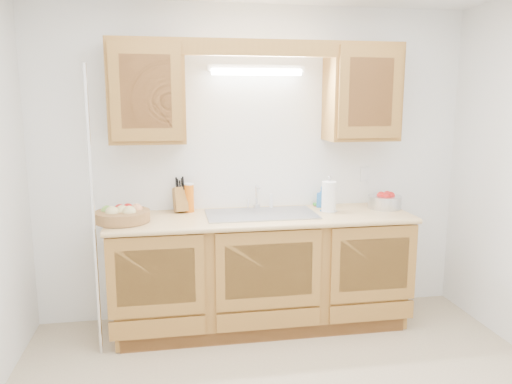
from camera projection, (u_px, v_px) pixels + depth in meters
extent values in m
cube|color=white|center=(255.00, 165.00, 4.06)|extent=(3.50, 0.02, 2.50)
cube|color=white|center=(472.00, 325.00, 1.15)|extent=(3.50, 0.02, 2.50)
cube|color=olive|center=(261.00, 272.00, 3.91)|extent=(2.20, 0.60, 0.86)
cube|color=tan|center=(262.00, 218.00, 3.82)|extent=(2.30, 0.63, 0.04)
cube|color=olive|center=(147.00, 92.00, 3.66)|extent=(0.55, 0.33, 0.75)
cube|color=olive|center=(362.00, 93.00, 3.93)|extent=(0.55, 0.33, 0.75)
cube|color=olive|center=(262.00, 48.00, 3.60)|extent=(2.20, 0.05, 0.12)
cylinder|color=white|center=(257.00, 72.00, 3.83)|extent=(0.70, 0.05, 0.05)
cube|color=white|center=(256.00, 68.00, 3.85)|extent=(0.76, 0.06, 0.05)
cube|color=#9E9EA3|center=(261.00, 214.00, 3.84)|extent=(0.84, 0.46, 0.01)
cube|color=#9E9EA3|center=(234.00, 226.00, 3.81)|extent=(0.39, 0.40, 0.16)
cube|color=#9E9EA3|center=(288.00, 224.00, 3.89)|extent=(0.39, 0.40, 0.16)
cylinder|color=silver|center=(257.00, 207.00, 4.03)|extent=(0.06, 0.06, 0.04)
cylinder|color=silver|center=(257.00, 197.00, 4.01)|extent=(0.02, 0.02, 0.16)
cylinder|color=silver|center=(258.00, 187.00, 3.95)|extent=(0.02, 0.12, 0.02)
cylinder|color=white|center=(271.00, 201.00, 4.04)|extent=(0.03, 0.03, 0.12)
cylinder|color=silver|center=(93.00, 216.00, 3.35)|extent=(0.03, 0.03, 2.00)
cube|color=white|center=(365.00, 174.00, 4.23)|extent=(0.08, 0.01, 0.12)
cylinder|color=olive|center=(122.00, 216.00, 3.59)|extent=(0.46, 0.46, 0.08)
sphere|color=#D8C67F|center=(112.00, 213.00, 3.53)|extent=(0.10, 0.10, 0.10)
sphere|color=#D8C67F|center=(129.00, 213.00, 3.54)|extent=(0.10, 0.10, 0.10)
sphere|color=tan|center=(137.00, 210.00, 3.64)|extent=(0.09, 0.09, 0.09)
sphere|color=red|center=(120.00, 210.00, 3.64)|extent=(0.09, 0.09, 0.09)
sphere|color=#72A53F|center=(107.00, 211.00, 3.60)|extent=(0.09, 0.09, 0.09)
sphere|color=#D8C67F|center=(122.00, 212.00, 3.57)|extent=(0.10, 0.10, 0.10)
sphere|color=red|center=(128.00, 209.00, 3.69)|extent=(0.08, 0.08, 0.08)
cube|color=olive|center=(180.00, 200.00, 3.92)|extent=(0.13, 0.18, 0.22)
cylinder|color=black|center=(177.00, 186.00, 3.87)|extent=(0.02, 0.04, 0.08)
cylinder|color=black|center=(180.00, 185.00, 3.88)|extent=(0.02, 0.04, 0.08)
cylinder|color=black|center=(183.00, 185.00, 3.88)|extent=(0.02, 0.04, 0.08)
cylinder|color=black|center=(178.00, 184.00, 3.91)|extent=(0.02, 0.04, 0.08)
cylinder|color=black|center=(182.00, 183.00, 3.91)|extent=(0.02, 0.04, 0.08)
cylinder|color=black|center=(176.00, 182.00, 3.93)|extent=(0.02, 0.04, 0.08)
cylinder|color=black|center=(183.00, 181.00, 3.94)|extent=(0.02, 0.04, 0.08)
cylinder|color=orange|center=(189.00, 198.00, 3.91)|extent=(0.09, 0.09, 0.22)
cylinder|color=white|center=(189.00, 184.00, 3.89)|extent=(0.08, 0.08, 0.01)
imported|color=blue|center=(322.00, 197.00, 4.10)|extent=(0.10, 0.10, 0.17)
cube|color=#CC333F|center=(320.00, 206.00, 4.15)|extent=(0.11, 0.08, 0.01)
cube|color=green|center=(320.00, 204.00, 4.15)|extent=(0.11, 0.08, 0.02)
cylinder|color=silver|center=(329.00, 211.00, 3.93)|extent=(0.14, 0.14, 0.01)
cylinder|color=silver|center=(329.00, 195.00, 3.90)|extent=(0.02, 0.02, 0.28)
cylinder|color=white|center=(329.00, 196.00, 3.90)|extent=(0.15, 0.15, 0.23)
sphere|color=silver|center=(329.00, 177.00, 3.88)|extent=(0.02, 0.02, 0.02)
cylinder|color=silver|center=(384.00, 202.00, 4.05)|extent=(0.32, 0.32, 0.10)
sphere|color=red|center=(381.00, 196.00, 4.04)|extent=(0.07, 0.07, 0.07)
sphere|color=red|center=(387.00, 195.00, 4.07)|extent=(0.07, 0.07, 0.07)
sphere|color=red|center=(386.00, 196.00, 4.01)|extent=(0.07, 0.07, 0.07)
sphere|color=red|center=(391.00, 196.00, 4.03)|extent=(0.07, 0.07, 0.07)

